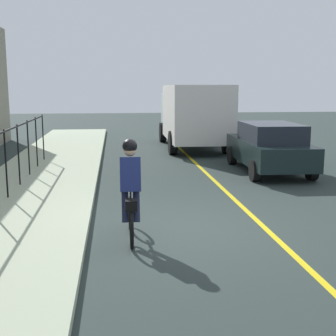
{
  "coord_description": "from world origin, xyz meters",
  "views": [
    {
      "loc": [
        -8.47,
        1.27,
        2.72
      ],
      "look_at": [
        1.16,
        0.15,
        1.0
      ],
      "focal_mm": 49.29,
      "sensor_mm": 36.0,
      "label": 1
    }
  ],
  "objects": [
    {
      "name": "lane_line_centre",
      "position": [
        0.0,
        -1.6,
        0.0
      ],
      "size": [
        36.0,
        0.12,
        0.01
      ],
      "primitive_type": "cube",
      "color": "yellow",
      "rests_on": "ground"
    },
    {
      "name": "cyclist_lead",
      "position": [
        -0.52,
        1.02,
        0.91
      ],
      "size": [
        1.71,
        0.36,
        1.83
      ],
      "rotation": [
        0.0,
        0.0,
        -0.01
      ],
      "color": "black",
      "rests_on": "ground"
    },
    {
      "name": "sidewalk",
      "position": [
        0.0,
        3.4,
        0.07
      ],
      "size": [
        40.0,
        3.2,
        0.15
      ],
      "primitive_type": "cube",
      "color": "#A8B394",
      "rests_on": "ground"
    },
    {
      "name": "box_truck_background",
      "position": [
        11.71,
        -2.19,
        1.55
      ],
      "size": [
        6.73,
        2.6,
        2.78
      ],
      "rotation": [
        0.0,
        0.0,
        -0.01
      ],
      "color": "silver",
      "rests_on": "ground"
    },
    {
      "name": "ground_plane",
      "position": [
        0.0,
        0.0,
        0.0
      ],
      "size": [
        80.0,
        80.0,
        0.0
      ],
      "primitive_type": "plane",
      "color": "#2B3734"
    },
    {
      "name": "patrol_sedan",
      "position": [
        5.69,
        -3.64,
        0.82
      ],
      "size": [
        4.45,
        2.02,
        1.58
      ],
      "rotation": [
        0.0,
        0.0,
        -0.03
      ],
      "color": "black",
      "rests_on": "ground"
    }
  ]
}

